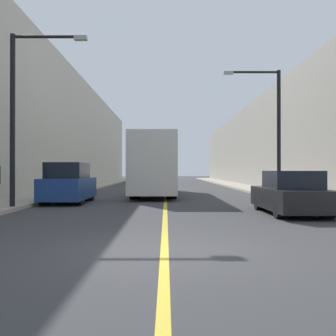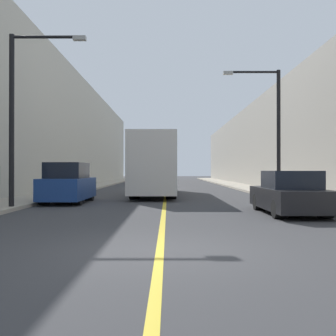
{
  "view_description": "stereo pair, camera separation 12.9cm",
  "coord_description": "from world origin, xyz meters",
  "px_view_note": "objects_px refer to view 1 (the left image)",
  "views": [
    {
      "loc": [
        0.03,
        -7.55,
        1.56
      ],
      "look_at": [
        0.17,
        19.59,
        1.72
      ],
      "focal_mm": 42.0,
      "sensor_mm": 36.0,
      "label": 1
    },
    {
      "loc": [
        0.16,
        -7.55,
        1.56
      ],
      "look_at": [
        0.17,
        19.59,
        1.72
      ],
      "focal_mm": 42.0,
      "sensor_mm": 36.0,
      "label": 2
    }
  ],
  "objects_px": {
    "bus": "(155,165)",
    "street_lamp_left": "(21,106)",
    "car_right_near": "(291,195)",
    "parked_suv_left": "(69,184)",
    "street_lamp_right": "(273,123)"
  },
  "relations": [
    {
      "from": "bus",
      "to": "street_lamp_left",
      "type": "height_order",
      "value": "street_lamp_left"
    },
    {
      "from": "bus",
      "to": "street_lamp_left",
      "type": "bearing_deg",
      "value": -117.56
    },
    {
      "from": "car_right_near",
      "to": "parked_suv_left",
      "type": "bearing_deg",
      "value": 152.19
    },
    {
      "from": "car_right_near",
      "to": "street_lamp_right",
      "type": "distance_m",
      "value": 7.5
    },
    {
      "from": "parked_suv_left",
      "to": "street_lamp_left",
      "type": "distance_m",
      "value": 4.82
    },
    {
      "from": "street_lamp_right",
      "to": "parked_suv_left",
      "type": "bearing_deg",
      "value": -170.11
    },
    {
      "from": "bus",
      "to": "parked_suv_left",
      "type": "xyz_separation_m",
      "value": [
        -3.96,
        -6.11,
        -1.02
      ]
    },
    {
      "from": "parked_suv_left",
      "to": "car_right_near",
      "type": "xyz_separation_m",
      "value": [
        9.12,
        -4.81,
        -0.19
      ]
    },
    {
      "from": "street_lamp_right",
      "to": "bus",
      "type": "bearing_deg",
      "value": 145.67
    },
    {
      "from": "bus",
      "to": "street_lamp_left",
      "type": "xyz_separation_m",
      "value": [
        -4.99,
        -9.56,
        2.19
      ]
    },
    {
      "from": "parked_suv_left",
      "to": "street_lamp_left",
      "type": "relative_size",
      "value": 0.65
    },
    {
      "from": "bus",
      "to": "street_lamp_right",
      "type": "bearing_deg",
      "value": -34.33
    },
    {
      "from": "car_right_near",
      "to": "street_lamp_right",
      "type": "height_order",
      "value": "street_lamp_right"
    },
    {
      "from": "bus",
      "to": "car_right_near",
      "type": "bearing_deg",
      "value": -64.74
    },
    {
      "from": "bus",
      "to": "car_right_near",
      "type": "height_order",
      "value": "bus"
    }
  ]
}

